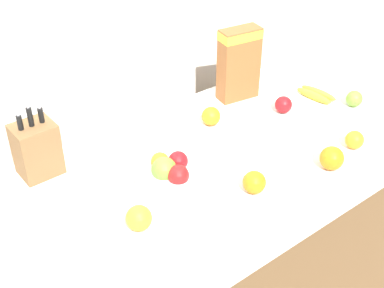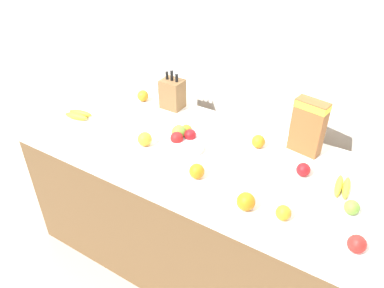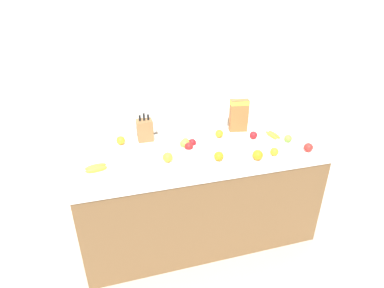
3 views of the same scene
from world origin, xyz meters
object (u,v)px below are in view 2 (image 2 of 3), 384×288
Objects in this scene: orange_mid_left at (283,213)px; banana_bunch_left at (78,115)px; apple_near_bananas at (357,244)px; orange_by_cereal at (197,171)px; apple_rear at (303,170)px; knife_block at (172,94)px; orange_front_right at (145,139)px; apple_front at (352,207)px; cereal_box at (309,125)px; orange_mid_right at (143,96)px; orange_front_left at (246,201)px; banana_bunch_right at (342,187)px; orange_front_center at (258,141)px; fruit_bowl at (183,139)px.

banana_bunch_left is at bearing 173.81° from orange_mid_left.
orange_by_cereal is (-0.78, 0.06, 0.00)m from apple_near_bananas.
orange_mid_left is (0.47, -0.04, -0.00)m from orange_by_cereal.
apple_rear is 0.90× the size of orange_by_cereal.
knife_block reaches higher than orange_front_right.
knife_block reaches higher than banana_bunch_left.
knife_block is 4.14× the size of apple_front.
banana_bunch_left is (-1.32, -0.40, -0.15)m from cereal_box.
orange_mid_right reaches higher than orange_mid_left.
cereal_box is 4.49× the size of orange_mid_left.
orange_mid_right is at bearing 61.95° from banana_bunch_left.
apple_rear is at bearing 68.61° from orange_front_left.
banana_bunch_left is 0.96× the size of banana_bunch_right.
orange_front_center is (1.10, 0.30, 0.02)m from banana_bunch_left.
banana_bunch_left is 0.95m from orange_by_cereal.
apple_front is 0.91× the size of apple_near_bananas.
apple_front is at bearing 107.23° from apple_near_bananas.
apple_front is (1.66, 0.04, 0.01)m from banana_bunch_left.
apple_rear is at bearing -63.54° from cereal_box.
banana_bunch_right is at bearing 24.36° from orange_by_cereal.
orange_front_left reaches higher than apple_near_bananas.
apple_rear reaches higher than banana_bunch_right.
orange_by_cereal is at bearing -42.94° from fruit_bowl.
fruit_bowl is 0.22m from orange_front_right.
orange_mid_right reaches higher than banana_bunch_right.
orange_front_left is 1.24× the size of orange_mid_left.
orange_front_right is (0.12, -0.45, -0.06)m from knife_block.
banana_bunch_right is at bearing -11.98° from knife_block.
banana_bunch_left is 1.14m from orange_front_center.
cereal_box is at bearing 16.67° from banana_bunch_left.
orange_front_right is (-0.40, 0.09, 0.00)m from orange_by_cereal.
knife_block is 0.92× the size of cereal_box.
cereal_box is 0.57m from orange_mid_left.
orange_front_left reaches higher than orange_front_right.
banana_bunch_right is 0.38m from orange_mid_left.
orange_by_cereal is at bearing -12.69° from orange_front_right.
apple_rear is (0.65, 0.11, -0.01)m from fruit_bowl.
knife_block is 1.29m from apple_front.
apple_near_bananas is at bearing -46.74° from apple_rear.
banana_bunch_right is (0.26, -0.21, -0.15)m from cereal_box.
apple_rear is (-0.20, 0.00, 0.02)m from banana_bunch_right.
orange_mid_left is at bearing -8.71° from orange_front_right.
fruit_bowl is 3.17× the size of apple_near_bananas.
knife_block reaches higher than orange_front_left.
knife_block reaches higher than orange_by_cereal.
orange_mid_right is (-1.51, 0.56, 0.00)m from apple_near_bananas.
apple_near_bananas is 1.18m from orange_front_right.
orange_by_cereal is at bearing -46.42° from knife_block.
apple_near_bananas and orange_mid_right have the same top height.
orange_mid_right is at bearing 159.67° from apple_near_bananas.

